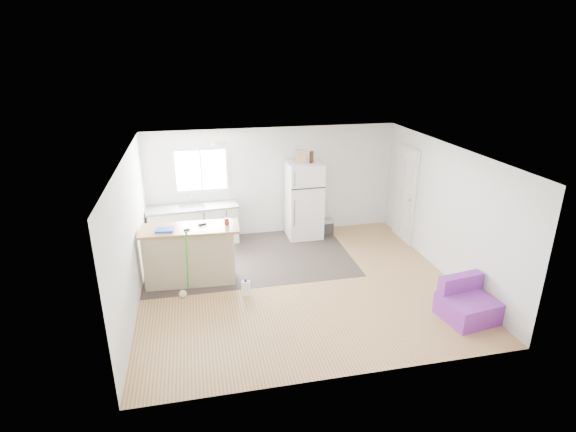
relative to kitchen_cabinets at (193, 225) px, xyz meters
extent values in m
cube|color=olive|center=(1.79, -2.20, -0.44)|extent=(5.50, 5.00, 0.01)
cube|color=white|center=(1.79, -2.20, 1.97)|extent=(5.50, 5.00, 0.01)
cube|color=silver|center=(1.79, 0.30, 0.77)|extent=(5.50, 0.01, 2.40)
cube|color=silver|center=(1.79, -4.70, 0.77)|extent=(5.50, 0.01, 2.40)
cube|color=silver|center=(-0.96, -2.20, 0.77)|extent=(0.01, 5.00, 2.40)
cube|color=silver|center=(4.54, -2.20, 0.77)|extent=(0.01, 5.00, 2.40)
cube|color=#2D2722|center=(1.07, -0.95, -0.43)|extent=(4.05, 2.50, 0.00)
cube|color=white|center=(0.24, 0.29, 1.12)|extent=(1.18, 0.04, 0.98)
cube|color=white|center=(0.24, 0.27, 1.12)|extent=(1.05, 0.01, 0.85)
cube|color=white|center=(0.24, 0.26, 1.12)|extent=(0.03, 0.02, 0.85)
cube|color=white|center=(4.51, -0.65, 0.58)|extent=(0.05, 0.82, 2.03)
cube|color=white|center=(4.52, -0.65, 0.59)|extent=(0.03, 0.92, 2.10)
sphere|color=gold|center=(4.47, -0.97, 0.57)|extent=(0.07, 0.07, 0.07)
cylinder|color=white|center=(0.59, -1.00, 1.93)|extent=(0.30, 0.30, 0.07)
cube|color=white|center=(0.00, 0.00, -0.03)|extent=(1.89, 0.71, 0.81)
cube|color=slate|center=(0.00, 0.00, 0.40)|extent=(1.95, 0.75, 0.04)
cube|color=silver|center=(0.00, -0.03, 0.40)|extent=(0.54, 0.43, 0.06)
cube|color=tan|center=(-0.08, -1.70, 0.07)|extent=(1.58, 0.63, 1.01)
cube|color=#A87948|center=(-0.05, -1.70, 0.60)|extent=(1.74, 0.74, 0.05)
cube|color=white|center=(2.41, -0.07, 0.41)|extent=(0.76, 0.71, 1.69)
cube|color=black|center=(2.41, -0.42, 0.78)|extent=(0.74, 0.03, 0.02)
cube|color=silver|center=(2.12, -0.43, 1.00)|extent=(0.03, 0.02, 0.30)
cube|color=silver|center=(2.12, -0.43, 0.26)|extent=(0.03, 0.02, 0.59)
cube|color=#2B2B2D|center=(2.89, -0.03, -0.30)|extent=(0.41, 0.28, 0.27)
cube|color=gray|center=(2.89, -0.03, -0.13)|extent=(0.43, 0.30, 0.05)
cube|color=purple|center=(4.12, -3.83, -0.26)|extent=(0.85, 0.81, 0.36)
cube|color=purple|center=(4.12, -3.56, 0.06)|extent=(0.78, 0.28, 0.27)
cube|color=white|center=(0.82, -2.40, -0.30)|extent=(0.16, 0.13, 0.26)
cylinder|color=#1A2BBB|center=(0.82, -2.40, -0.15)|extent=(0.06, 0.06, 0.05)
cylinder|color=green|center=(-0.12, -2.13, 0.19)|extent=(0.09, 0.32, 1.18)
sphere|color=beige|center=(-0.24, -2.24, -0.38)|extent=(0.13, 0.13, 0.13)
cylinder|color=red|center=(0.60, -1.71, 0.68)|extent=(0.09, 0.09, 0.12)
cube|color=blue|center=(-0.46, -1.77, 0.64)|extent=(0.32, 0.25, 0.04)
cube|color=black|center=(0.17, -1.63, 0.63)|extent=(0.15, 0.09, 0.03)
cube|color=black|center=(-0.10, -1.83, 0.63)|extent=(0.11, 0.07, 0.03)
cube|color=tan|center=(2.31, -0.15, 1.40)|extent=(0.22, 0.15, 0.30)
cylinder|color=#3A1C0A|center=(2.54, -0.14, 1.38)|extent=(0.08, 0.08, 0.25)
cylinder|color=#3A1C0A|center=(2.57, -0.09, 1.38)|extent=(0.07, 0.07, 0.25)
camera|label=1|loc=(0.11, -9.14, 3.55)|focal=28.00mm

